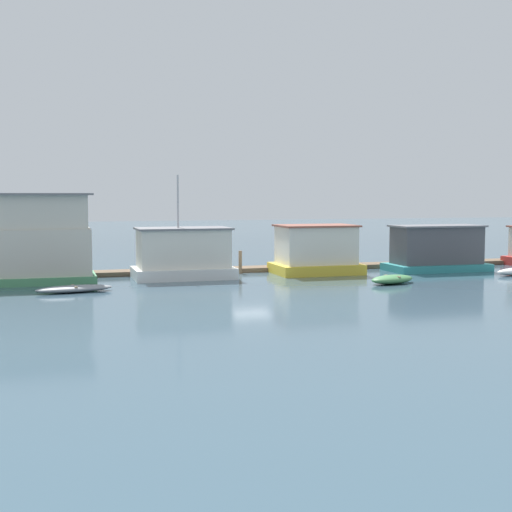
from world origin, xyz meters
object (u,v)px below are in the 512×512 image
Objects in this scene: mooring_post_far_right at (414,254)px; dinghy_grey at (74,289)px; houseboat_white at (183,254)px; mooring_post_near_right at (330,256)px; mooring_post_far_left at (240,262)px; houseboat_yellow at (316,251)px; houseboat_teal at (437,249)px; houseboat_green at (35,241)px; dinghy_green at (392,279)px.

dinghy_grey is at bearing -165.07° from mooring_post_far_right.
mooring_post_near_right is at bearing 8.66° from houseboat_white.
mooring_post_far_left is 12.99m from mooring_post_far_right.
houseboat_yellow reaches higher than dinghy_grey.
houseboat_teal is 3.48× the size of mooring_post_far_right.
houseboat_green is at bearing 178.58° from houseboat_teal.
houseboat_teal is 25.09m from dinghy_grey.
mooring_post_far_left is (-13.61, 2.12, -0.72)m from houseboat_teal.
houseboat_yellow reaches higher than mooring_post_near_right.
houseboat_yellow is at bearing -16.57° from mooring_post_far_left.
mooring_post_far_left is (11.08, 6.42, 0.57)m from dinghy_grey.
houseboat_white is 3.27× the size of mooring_post_far_right.
houseboat_green is at bearing -176.81° from mooring_post_far_right.
mooring_post_far_left is (-6.51, 0.00, -0.26)m from mooring_post_near_right.
mooring_post_far_right is (24.07, 6.42, 0.80)m from dinghy_grey.
mooring_post_far_left is at bearing 30.09° from dinghy_grey.
mooring_post_far_right is (26.14, 1.46, -1.55)m from houseboat_green.
houseboat_green is 1.24× the size of houseboat_yellow.
dinghy_grey is 12.81m from mooring_post_far_left.
houseboat_yellow is 2.84× the size of mooring_post_far_right.
mooring_post_far_left is (-4.87, 1.45, -0.77)m from houseboat_yellow.
dinghy_green is at bearing -84.60° from mooring_post_near_right.
dinghy_grey is at bearing -170.12° from houseboat_teal.
houseboat_teal reaches higher than mooring_post_far_left.
houseboat_green reaches higher than houseboat_teal.
houseboat_teal is 2.03× the size of dinghy_green.
houseboat_green is at bearing 178.91° from houseboat_white.
mooring_post_far_right is (-0.62, 2.12, -0.49)m from houseboat_teal.
mooring_post_near_right is (-7.10, 2.12, -0.46)m from houseboat_teal.
houseboat_green reaches higher than houseboat_yellow.
mooring_post_far_right reaches higher than mooring_post_far_left.
mooring_post_far_right reaches higher than dinghy_green.
dinghy_grey is 18.39m from dinghy_green.
mooring_post_far_left is at bearing 163.43° from houseboat_yellow.
mooring_post_near_right is 6.52m from mooring_post_far_left.
houseboat_yellow is 2.76× the size of mooring_post_near_right.
houseboat_teal is at bearing -16.62° from mooring_post_near_right.
dinghy_green is at bearing -28.68° from houseboat_white.
houseboat_white is 4.55m from mooring_post_far_left.
dinghy_green is at bearing -47.37° from mooring_post_far_left.
dinghy_green is 1.71× the size of mooring_post_far_right.
mooring_post_near_right is at bearing 0.00° from mooring_post_far_left.
houseboat_yellow is at bearing -169.87° from mooring_post_far_right.
dinghy_green is at bearing -69.69° from houseboat_yellow.
houseboat_teal is 4.53× the size of mooring_post_far_left.
dinghy_grey is 2.10× the size of mooring_post_near_right.
houseboat_white is at bearing -178.88° from houseboat_yellow.
mooring_post_near_right is (-0.74, 7.88, 0.76)m from dinghy_green.
houseboat_yellow is at bearing 110.31° from dinghy_green.
dinghy_green is at bearing -17.48° from houseboat_green.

